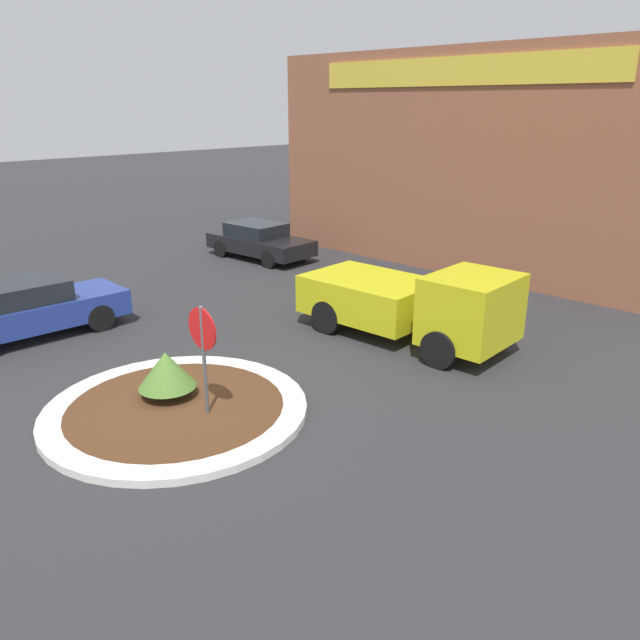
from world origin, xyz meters
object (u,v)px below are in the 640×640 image
object	(u,v)px
utility_truck	(412,303)
parked_sedan_black	(259,241)
parked_sedan_blue	(28,309)
stop_sign	(203,342)

from	to	relation	value
utility_truck	parked_sedan_black	size ratio (longest dim) A/B	1.26
parked_sedan_black	parked_sedan_blue	bearing A→B (deg)	-78.94
utility_truck	parked_sedan_black	world-z (taller)	utility_truck
stop_sign	parked_sedan_black	bearing A→B (deg)	134.94
utility_truck	stop_sign	bearing A→B (deg)	-94.10
utility_truck	parked_sedan_blue	distance (m)	9.81
stop_sign	parked_sedan_blue	world-z (taller)	stop_sign
utility_truck	parked_sedan_black	distance (m)	10.09
stop_sign	utility_truck	distance (m)	6.22
utility_truck	parked_sedan_blue	xyz separation A→B (m)	(-7.21, -6.64, -0.24)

